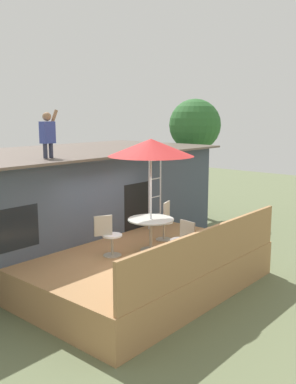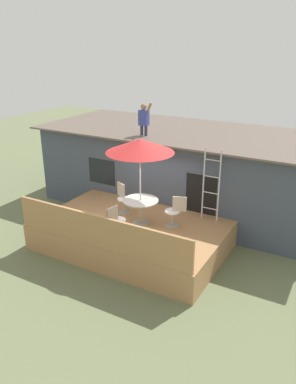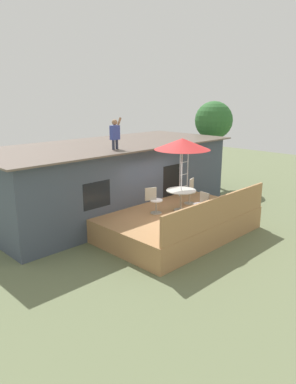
{
  "view_description": "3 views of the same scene",
  "coord_description": "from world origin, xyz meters",
  "px_view_note": "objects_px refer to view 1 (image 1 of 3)",
  "views": [
    {
      "loc": [
        -6.97,
        -6.04,
        3.86
      ],
      "look_at": [
        0.68,
        0.52,
        2.05
      ],
      "focal_mm": 40.38,
      "sensor_mm": 36.0,
      "label": 1
    },
    {
      "loc": [
        5.37,
        -8.59,
        5.77
      ],
      "look_at": [
        -0.12,
        1.14,
        1.35
      ],
      "focal_mm": 35.56,
      "sensor_mm": 36.0,
      "label": 2
    },
    {
      "loc": [
        -9.07,
        -7.66,
        4.74
      ],
      "look_at": [
        -0.28,
        1.18,
        1.36
      ],
      "focal_mm": 33.6,
      "sensor_mm": 36.0,
      "label": 3
    }
  ],
  "objects_px": {
    "person_figure": "(48,132)",
    "backyard_tree": "(195,126)",
    "step_ladder": "(155,188)",
    "patio_chair_near": "(183,241)",
    "patio_table": "(151,226)",
    "patio_chair_right": "(165,221)",
    "patio_chair_left": "(109,236)",
    "patio_umbrella": "(151,148)"
  },
  "relations": [
    {
      "from": "patio_table",
      "to": "patio_chair_left",
      "type": "relative_size",
      "value": 1.13
    },
    {
      "from": "patio_umbrella",
      "to": "person_figure",
      "type": "relative_size",
      "value": 2.29
    },
    {
      "from": "patio_chair_near",
      "to": "backyard_tree",
      "type": "xyz_separation_m",
      "value": [
        6.61,
        4.3,
        2.16
      ]
    },
    {
      "from": "patio_table",
      "to": "patio_chair_left",
      "type": "xyz_separation_m",
      "value": [
        -0.88,
        0.45,
        -0.13
      ]
    },
    {
      "from": "patio_table",
      "to": "patio_umbrella",
      "type": "bearing_deg",
      "value": -90.0
    },
    {
      "from": "patio_table",
      "to": "patio_chair_left",
      "type": "distance_m",
      "value": 1.0
    },
    {
      "from": "patio_umbrella",
      "to": "person_figure",
      "type": "distance_m",
      "value": 2.46
    },
    {
      "from": "step_ladder",
      "to": "person_figure",
      "type": "relative_size",
      "value": 1.98
    },
    {
      "from": "person_figure",
      "to": "backyard_tree",
      "type": "distance_m",
      "value": 7.65
    },
    {
      "from": "person_figure",
      "to": "patio_chair_near",
      "type": "xyz_separation_m",
      "value": [
        0.95,
        -3.18,
        -2.21
      ]
    },
    {
      "from": "patio_chair_right",
      "to": "patio_umbrella",
      "type": "bearing_deg",
      "value": -0.0
    },
    {
      "from": "patio_umbrella",
      "to": "step_ladder",
      "type": "relative_size",
      "value": 1.15
    },
    {
      "from": "patio_chair_near",
      "to": "backyard_tree",
      "type": "distance_m",
      "value": 8.18
    },
    {
      "from": "patio_table",
      "to": "patio_chair_left",
      "type": "bearing_deg",
      "value": 153.12
    },
    {
      "from": "backyard_tree",
      "to": "patio_chair_left",
      "type": "bearing_deg",
      "value": -158.83
    },
    {
      "from": "person_figure",
      "to": "patio_chair_left",
      "type": "xyz_separation_m",
      "value": [
        0.24,
        -1.72,
        -2.21
      ]
    },
    {
      "from": "step_ladder",
      "to": "patio_chair_right",
      "type": "relative_size",
      "value": 2.39
    },
    {
      "from": "step_ladder",
      "to": "patio_chair_near",
      "type": "bearing_deg",
      "value": -128.67
    },
    {
      "from": "patio_umbrella",
      "to": "patio_chair_right",
      "type": "height_order",
      "value": "patio_umbrella"
    },
    {
      "from": "patio_table",
      "to": "patio_umbrella",
      "type": "xyz_separation_m",
      "value": [
        0.0,
        -0.0,
        1.76
      ]
    },
    {
      "from": "step_ladder",
      "to": "patio_chair_near",
      "type": "relative_size",
      "value": 2.39
    },
    {
      "from": "patio_table",
      "to": "backyard_tree",
      "type": "distance_m",
      "value": 7.51
    },
    {
      "from": "step_ladder",
      "to": "patio_chair_left",
      "type": "xyz_separation_m",
      "value": [
        -2.53,
        -0.81,
        -0.64
      ]
    },
    {
      "from": "patio_table",
      "to": "patio_chair_right",
      "type": "xyz_separation_m",
      "value": [
        0.94,
        0.34,
        -0.13
      ]
    },
    {
      "from": "backyard_tree",
      "to": "patio_chair_near",
      "type": "bearing_deg",
      "value": -146.95
    },
    {
      "from": "step_ladder",
      "to": "patio_chair_right",
      "type": "height_order",
      "value": "step_ladder"
    },
    {
      "from": "step_ladder",
      "to": "patio_chair_left",
      "type": "relative_size",
      "value": 2.39
    },
    {
      "from": "patio_chair_left",
      "to": "backyard_tree",
      "type": "distance_m",
      "value": 8.15
    },
    {
      "from": "step_ladder",
      "to": "person_figure",
      "type": "xyz_separation_m",
      "value": [
        -2.77,
        0.91,
        1.57
      ]
    },
    {
      "from": "patio_chair_left",
      "to": "patio_chair_right",
      "type": "height_order",
      "value": "same"
    },
    {
      "from": "patio_table",
      "to": "patio_chair_near",
      "type": "height_order",
      "value": "patio_chair_near"
    },
    {
      "from": "patio_chair_right",
      "to": "backyard_tree",
      "type": "distance_m",
      "value": 6.61
    },
    {
      "from": "patio_chair_left",
      "to": "backyard_tree",
      "type": "relative_size",
      "value": 0.21
    },
    {
      "from": "patio_table",
      "to": "person_figure",
      "type": "bearing_deg",
      "value": 117.37
    },
    {
      "from": "patio_chair_left",
      "to": "patio_chair_near",
      "type": "distance_m",
      "value": 1.63
    },
    {
      "from": "patio_chair_left",
      "to": "patio_chair_right",
      "type": "distance_m",
      "value": 1.83
    },
    {
      "from": "person_figure",
      "to": "patio_chair_left",
      "type": "height_order",
      "value": "person_figure"
    },
    {
      "from": "backyard_tree",
      "to": "person_figure",
      "type": "bearing_deg",
      "value": -171.57
    },
    {
      "from": "step_ladder",
      "to": "patio_chair_left",
      "type": "distance_m",
      "value": 2.74
    },
    {
      "from": "patio_table",
      "to": "person_figure",
      "type": "relative_size",
      "value": 0.94
    },
    {
      "from": "step_ladder",
      "to": "patio_chair_near",
      "type": "xyz_separation_m",
      "value": [
        -1.82,
        -2.28,
        -0.64
      ]
    },
    {
      "from": "patio_table",
      "to": "patio_chair_right",
      "type": "distance_m",
      "value": 1.01
    }
  ]
}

